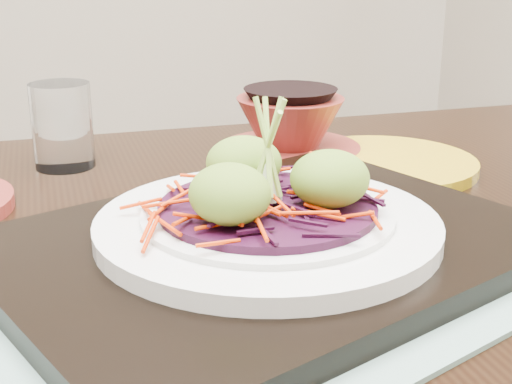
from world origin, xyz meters
name	(u,v)px	position (x,y,z in m)	size (l,w,h in m)	color
dining_table	(256,369)	(0.11, -0.05, 0.69)	(1.38, 1.03, 0.79)	black
placemat	(267,259)	(0.11, -0.07, 0.80)	(0.46, 0.36, 0.00)	gray
serving_tray	(267,246)	(0.11, -0.07, 0.81)	(0.40, 0.30, 0.02)	black
white_plate	(267,224)	(0.11, -0.07, 0.82)	(0.26, 0.26, 0.02)	silver
cabbage_bed	(268,208)	(0.11, -0.07, 0.84)	(0.16, 0.16, 0.01)	black
carrot_julienne	(268,198)	(0.11, -0.07, 0.85)	(0.20, 0.20, 0.01)	red
guacamole_scoops	(268,178)	(0.11, -0.07, 0.86)	(0.14, 0.13, 0.04)	olive
scallion_garnish	(268,152)	(0.11, -0.07, 0.88)	(0.06, 0.06, 0.09)	#99C14D
water_glass	(62,126)	(0.02, 0.25, 0.84)	(0.06, 0.06, 0.09)	white
terracotta_bowl_set	(290,130)	(0.26, 0.18, 0.82)	(0.20, 0.20, 0.07)	maroon
yellow_plate	(384,164)	(0.33, 0.09, 0.80)	(0.20, 0.20, 0.01)	#B88F14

